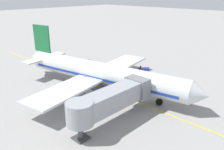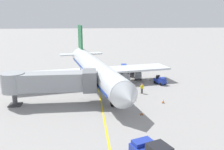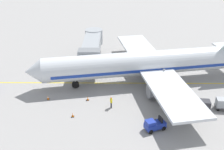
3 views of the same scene
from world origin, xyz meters
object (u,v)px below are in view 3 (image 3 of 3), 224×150
Objects in this scene: ground_crew_loader at (111,102)px; baggage_tug_lead at (154,125)px; baggage_cart_third_in_train at (224,103)px; parked_airliner at (148,63)px; baggage_cart_second_in_train at (202,105)px; safety_cone_nose_right at (73,115)px; ground_crew_wing_walker at (183,89)px; baggage_cart_front at (182,107)px; jet_bridge at (92,46)px; safety_cone_wing_tip at (88,98)px; safety_cone_nose_left at (48,98)px.

baggage_tug_lead is at bearing -132.43° from ground_crew_loader.
ground_crew_loader is (0.23, 15.10, 0.00)m from baggage_cart_third_in_train.
baggage_cart_second_in_train is at bearing -143.50° from parked_airliner.
ground_crew_wing_walker is at bearing -69.21° from safety_cone_nose_right.
baggage_cart_second_in_train is (4.11, -6.75, 0.24)m from baggage_tug_lead.
ground_crew_wing_walker is (4.93, -1.28, 0.00)m from baggage_cart_front.
baggage_cart_third_in_train is (-7.99, -9.36, -2.24)m from parked_airliner.
jet_bridge is 20.53m from baggage_cart_front.
baggage_cart_third_in_train reaches higher than safety_cone_nose_right.
ground_crew_loader reaches higher than safety_cone_wing_tip.
ground_crew_wing_walker is at bearing -70.69° from ground_crew_loader.
safety_cone_nose_left is 5.68m from safety_cone_wing_tip.
baggage_tug_lead is (-12.54, 0.52, -2.47)m from parked_airliner.
baggage_cart_front is 2.81m from baggage_cart_second_in_train.
ground_crew_wing_walker is 11.14m from ground_crew_loader.
ground_crew_wing_walker is at bearing -82.75° from safety_cone_wing_tip.
baggage_cart_front is 14.21m from safety_cone_nose_right.
parked_airliner is 10.72m from baggage_cart_second_in_train.
baggage_tug_lead is 7.91m from baggage_cart_second_in_train.
jet_bridge is at bearing 45.45° from baggage_cart_second_in_train.
baggage_tug_lead is 4.70× the size of safety_cone_nose_left.
baggage_cart_second_in_train reaches higher than safety_cone_nose_left.
jet_bridge is 4.94× the size of baggage_tug_lead.
safety_cone_wing_tip is at bearing 122.70° from parked_airliner.
safety_cone_nose_left is at bearing 156.38° from jet_bridge.
parked_airliner is 12.61× the size of baggage_cart_third_in_train.
safety_cone_nose_left is at bearing 64.28° from baggage_tug_lead.
baggage_cart_third_in_train is at bearing -81.94° from baggage_cart_second_in_train.
safety_cone_nose_right is 4.39m from safety_cone_wing_tip.
baggage_cart_second_in_train is at bearing -84.89° from safety_cone_nose_right.
parked_airliner is 63.00× the size of safety_cone_nose_left.
baggage_cart_front is at bearing -97.71° from ground_crew_loader.
safety_cone_wing_tip is at bearing 83.37° from baggage_cart_third_in_train.
safety_cone_nose_left is at bearing 82.51° from baggage_cart_second_in_train.
parked_airliner is at bearing 21.16° from baggage_cart_front.
baggage_tug_lead is 1.64× the size of ground_crew_wing_walker.
safety_cone_nose_left is (2.76, 21.01, -0.66)m from baggage_cart_second_in_train.
baggage_cart_front is at bearing -141.15° from jet_bridge.
safety_cone_nose_right is 1.00× the size of safety_cone_wing_tip.
baggage_cart_second_in_train is 15.57m from safety_cone_wing_tip.
jet_bridge is 4.64× the size of baggage_cart_front.
safety_cone_nose_right is (-2.18, 4.94, -0.66)m from ground_crew_loader.
safety_cone_nose_right is at bearing 132.96° from parked_airliner.
parked_airliner reaches higher than baggage_cart_third_in_train.
jet_bridge is 23.20× the size of safety_cone_nose_left.
ground_crew_wing_walker reaches higher than baggage_cart_front.
baggage_cart_front is 5.00× the size of safety_cone_wing_tip.
parked_airliner is at bearing -47.04° from safety_cone_nose_right.
baggage_cart_third_in_train reaches higher than safety_cone_wing_tip.
jet_bridge reaches higher than ground_crew_wing_walker.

